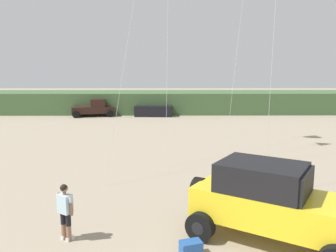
# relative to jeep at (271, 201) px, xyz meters

# --- Properties ---
(dune_ridge) EXTENTS (90.00, 9.75, 2.51)m
(dune_ridge) POSITION_rel_jeep_xyz_m (0.84, 34.18, 0.06)
(dune_ridge) COLOR #426038
(dune_ridge) RESTS_ON ground_plane
(jeep) EXTENTS (4.95, 4.33, 2.26)m
(jeep) POSITION_rel_jeep_xyz_m (0.00, 0.00, 0.00)
(jeep) COLOR yellow
(jeep) RESTS_ON ground_plane
(person_watching) EXTENTS (0.54, 0.45, 1.67)m
(person_watching) POSITION_rel_jeep_xyz_m (-5.81, 0.13, -0.26)
(person_watching) COLOR #8C664C
(person_watching) RESTS_ON ground_plane
(cooler_box) EXTENTS (0.64, 0.51, 0.38)m
(cooler_box) POSITION_rel_jeep_xyz_m (-2.29, -0.72, -1.01)
(cooler_box) COLOR #23519E
(cooler_box) RESTS_ON ground_plane
(distant_pickup) EXTENTS (4.89, 3.22, 1.98)m
(distant_pickup) POSITION_rel_jeep_xyz_m (-10.98, 28.67, -0.26)
(distant_pickup) COLOR black
(distant_pickup) RESTS_ON ground_plane
(distant_sedan) EXTENTS (4.29, 1.95, 1.20)m
(distant_sedan) POSITION_rel_jeep_xyz_m (-4.27, 28.70, -0.60)
(distant_sedan) COLOR black
(distant_sedan) RESTS_ON ground_plane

